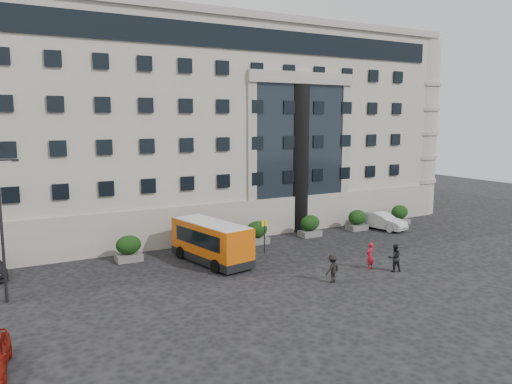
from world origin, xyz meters
TOP-DOWN VIEW (x-y plane):
  - ground at (0.00, 0.00)m, footprint 120.00×120.00m
  - civic_building at (6.00, 22.00)m, footprint 44.00×24.00m
  - entrance_column at (12.00, 10.30)m, footprint 1.80×1.80m
  - hedge_a at (-4.00, 7.80)m, footprint 1.80×1.26m
  - hedge_b at (1.20, 7.80)m, footprint 1.80×1.26m
  - hedge_c at (6.40, 7.80)m, footprint 1.80×1.26m
  - hedge_d at (11.60, 7.80)m, footprint 1.80×1.26m
  - hedge_e at (16.80, 7.80)m, footprint 1.80×1.26m
  - hedge_f at (22.00, 7.80)m, footprint 1.80×1.26m
  - street_lamp at (-11.94, 3.00)m, footprint 1.16×0.18m
  - bus_stop_sign at (5.50, 5.00)m, footprint 0.50×0.08m
  - minibus at (1.00, 4.64)m, footprint 3.63×7.21m
  - white_taxi at (18.93, 7.00)m, footprint 2.85×5.00m
  - pedestrian_a at (9.69, -1.91)m, footprint 0.77×0.63m
  - pedestrian_b at (10.76, -3.10)m, footprint 1.07×0.94m
  - pedestrian_c at (5.77, -2.94)m, footprint 1.28×0.96m

SIDE VIEW (x-z plane):
  - ground at x=0.00m, z-range 0.00..0.00m
  - white_taxi at x=18.93m, z-range 0.00..1.56m
  - pedestrian_c at x=5.77m, z-range 0.00..1.77m
  - pedestrian_a at x=9.69m, z-range 0.00..1.81m
  - pedestrian_b at x=10.76m, z-range 0.00..1.83m
  - hedge_a at x=-4.00m, z-range 0.01..1.85m
  - hedge_b at x=1.20m, z-range 0.01..1.85m
  - hedge_c at x=6.40m, z-range 0.01..1.85m
  - hedge_d at x=11.60m, z-range 0.01..1.85m
  - hedge_e at x=16.80m, z-range 0.01..1.85m
  - hedge_f at x=22.00m, z-range 0.01..1.85m
  - minibus at x=1.00m, z-range 0.15..3.02m
  - bus_stop_sign at x=5.50m, z-range 0.47..2.99m
  - street_lamp at x=-11.94m, z-range 0.37..8.37m
  - entrance_column at x=12.00m, z-range 0.00..13.00m
  - civic_building at x=6.00m, z-range 0.00..18.00m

